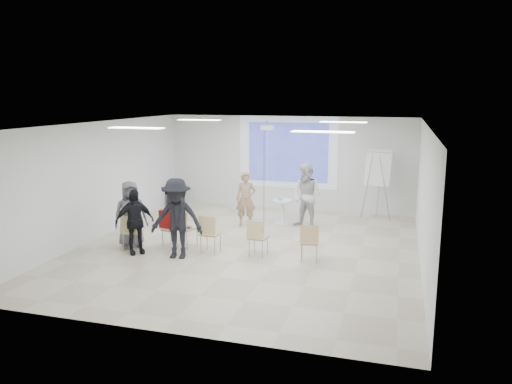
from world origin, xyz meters
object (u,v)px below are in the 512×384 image
(audience_outer, at_px, (130,210))
(audience_mid, at_px, (177,213))
(player_left, at_px, (246,196))
(chair_right_far, at_px, (309,240))
(player_right, at_px, (307,192))
(pedestal_table, at_px, (283,210))
(chair_far_left, at_px, (131,230))
(chair_left_inner, at_px, (184,226))
(chair_right_inner, at_px, (257,235))
(audience_left, at_px, (134,217))
(laptop, at_px, (187,227))
(av_cart, at_px, (176,197))
(chair_left_mid, at_px, (170,227))
(flipchart_easel, at_px, (378,169))
(chair_center, at_px, (209,231))

(audience_outer, bearing_deg, audience_mid, -57.56)
(player_left, bearing_deg, chair_right_far, -62.85)
(audience_outer, bearing_deg, player_right, -2.23)
(audience_outer, bearing_deg, pedestal_table, 5.44)
(player_left, bearing_deg, chair_far_left, -138.95)
(chair_left_inner, relative_size, chair_right_inner, 1.08)
(audience_left, bearing_deg, chair_left_inner, -4.92)
(chair_right_far, relative_size, audience_mid, 0.42)
(chair_left_inner, relative_size, audience_mid, 0.45)
(chair_far_left, xyz_separation_m, chair_right_far, (4.25, 0.33, 0.01))
(pedestal_table, distance_m, laptop, 3.26)
(audience_left, bearing_deg, av_cart, 61.19)
(chair_left_mid, xyz_separation_m, flipchart_easel, (4.71, 4.15, 1.04))
(audience_left, bearing_deg, audience_mid, -43.92)
(audience_left, xyz_separation_m, audience_outer, (-0.35, 0.43, 0.03))
(chair_left_inner, bearing_deg, player_right, 67.51)
(chair_right_inner, relative_size, audience_outer, 0.47)
(chair_far_left, relative_size, laptop, 2.51)
(pedestal_table, distance_m, chair_right_far, 3.31)
(chair_right_inner, relative_size, chair_right_far, 1.00)
(chair_right_far, relative_size, laptop, 2.54)
(player_right, xyz_separation_m, chair_right_far, (0.59, -2.86, -0.49))
(player_left, distance_m, chair_left_inner, 2.52)
(audience_mid, distance_m, flipchart_easel, 6.43)
(chair_left_mid, height_order, chair_right_far, chair_right_far)
(audience_left, height_order, av_cart, audience_left)
(player_right, xyz_separation_m, flipchart_easel, (1.83, 1.47, 0.53))
(player_left, xyz_separation_m, chair_right_inner, (1.05, -2.52, -0.37))
(chair_right_inner, xyz_separation_m, laptop, (-1.86, 0.26, -0.01))
(laptop, height_order, av_cart, av_cart)
(pedestal_table, distance_m, chair_far_left, 4.47)
(player_right, bearing_deg, player_left, -146.27)
(chair_far_left, relative_size, chair_center, 0.93)
(pedestal_table, bearing_deg, chair_left_mid, -127.16)
(audience_left, relative_size, flipchart_easel, 0.84)
(pedestal_table, distance_m, av_cart, 4.17)
(chair_center, xyz_separation_m, laptop, (-0.72, 0.35, -0.04))
(chair_left_inner, distance_m, av_cart, 4.68)
(laptop, height_order, flipchart_easel, flipchart_easel)
(audience_mid, height_order, audience_outer, audience_mid)
(av_cart, bearing_deg, audience_outer, -71.81)
(chair_far_left, xyz_separation_m, chair_left_inner, (1.15, 0.53, 0.04))
(chair_center, relative_size, chair_right_inner, 1.06)
(chair_left_inner, height_order, laptop, chair_left_inner)
(chair_left_inner, bearing_deg, flipchart_easel, 64.43)
(chair_right_inner, bearing_deg, av_cart, 138.99)
(chair_left_inner, relative_size, laptop, 2.73)
(audience_left, bearing_deg, player_right, 1.47)
(player_left, xyz_separation_m, flipchart_easel, (3.50, 1.77, 0.66))
(chair_left_mid, relative_size, chair_right_far, 0.97)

